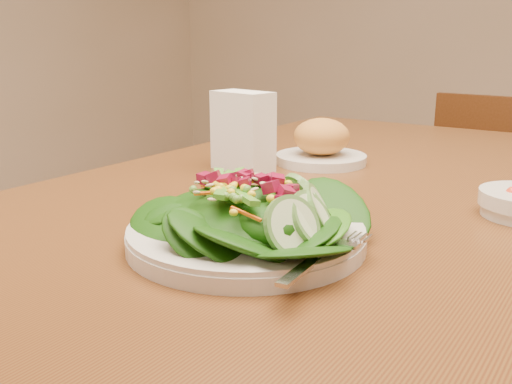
# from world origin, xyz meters

# --- Properties ---
(dining_table) EXTENTS (0.90, 1.40, 0.75)m
(dining_table) POSITION_xyz_m (0.00, 0.00, 0.65)
(dining_table) COLOR brown
(dining_table) RESTS_ON ground_plane
(chair_far) EXTENTS (0.40, 0.40, 0.81)m
(chair_far) POSITION_xyz_m (-0.00, 1.11, 0.43)
(chair_far) COLOR #46220F
(chair_far) RESTS_ON ground_plane
(salad_plate) EXTENTS (0.28, 0.27, 0.08)m
(salad_plate) POSITION_xyz_m (0.01, -0.33, 0.78)
(salad_plate) COLOR silver
(salad_plate) RESTS_ON dining_table
(bread_plate) EXTENTS (0.17, 0.17, 0.09)m
(bread_plate) POSITION_xyz_m (-0.13, 0.11, 0.79)
(bread_plate) COLOR silver
(bread_plate) RESTS_ON dining_table
(napkin_holder) EXTENTS (0.12, 0.08, 0.14)m
(napkin_holder) POSITION_xyz_m (-0.22, -0.02, 0.82)
(napkin_holder) COLOR white
(napkin_holder) RESTS_ON dining_table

